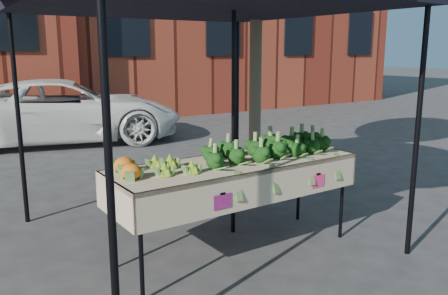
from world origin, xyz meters
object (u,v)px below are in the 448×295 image
vehicle (60,26)px  street_tree (256,21)px  canopy (200,106)px  table (235,208)px

vehicle → street_tree: size_ratio=1.05×
canopy → vehicle: (0.22, 6.03, 1.03)m
table → street_tree: bearing=48.1°
vehicle → street_tree: bearing=-152.3°
table → canopy: size_ratio=0.77×
vehicle → table: bearing=-166.5°
table → vehicle: (0.14, 6.55, 1.95)m
canopy → street_tree: (1.39, 0.94, 0.91)m
table → street_tree: size_ratio=0.53×
table → vehicle: size_ratio=0.50×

